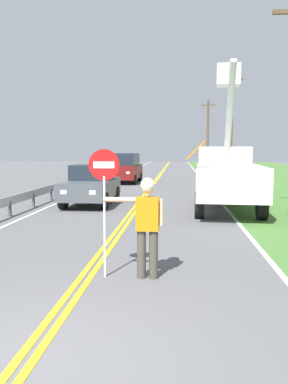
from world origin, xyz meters
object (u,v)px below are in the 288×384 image
Objects in this scene: stop_sign_paddle at (104,184)px; oncoming_suv_second at (126,168)px; utility_bucket_truck at (226,173)px; utility_pole_far at (208,133)px; flagger_worker at (147,221)px; oncoming_sedan_nearest at (91,185)px; utility_pole_mid at (231,123)px.

stop_sign_paddle is 0.50× the size of oncoming_suv_second.
utility_pole_far is at bearing 87.05° from utility_bucket_truck.
utility_bucket_truck is (2.48, 8.96, 0.37)m from flagger_worker.
flagger_worker is 1.02m from stop_sign_paddle.
oncoming_suv_second is at bearing -108.33° from utility_pole_far.
utility_bucket_truck is 1.67× the size of oncoming_sedan_nearest.
utility_pole_mid reaches higher than flagger_worker.
utility_pole_mid reaches higher than utility_pole_far.
utility_pole_mid is (7.99, 16.88, 3.68)m from oncoming_sedan_nearest.
stop_sign_paddle reaches higher than oncoming_sedan_nearest.
utility_pole_far is (5.01, 43.32, 2.72)m from stop_sign_paddle.
utility_pole_far reaches higher than oncoming_suv_second.
oncoming_sedan_nearest is at bearing -89.76° from oncoming_suv_second.
oncoming_suv_second is 0.54× the size of utility_pole_mid.
flagger_worker reaches higher than oncoming_sedan_nearest.
flagger_worker is at bearing -81.44° from oncoming_suv_second.
utility_bucket_truck is at bearing -92.95° from utility_pole_far.
flagger_worker is 0.44× the size of oncoming_sedan_nearest.
utility_bucket_truck is 5.64m from oncoming_sedan_nearest.
utility_bucket_truck is at bearing 70.08° from stop_sign_paddle.
oncoming_suv_second is at bearing 96.50° from stop_sign_paddle.
oncoming_suv_second is (-5.63, 12.02, -0.36)m from utility_bucket_truck.
utility_pole_far reaches higher than oncoming_sedan_nearest.
utility_bucket_truck is 0.82× the size of utility_pole_far.
oncoming_suv_second is (-0.05, 11.47, 0.23)m from oncoming_sedan_nearest.
stop_sign_paddle is 0.34× the size of utility_bucket_truck.
oncoming_sedan_nearest is at bearing -115.33° from utility_pole_mid.
utility_pole_mid is (2.40, 17.43, 3.09)m from utility_bucket_truck.
utility_bucket_truck is 17.86m from utility_pole_mid.
utility_pole_mid is at bearing 33.93° from oncoming_suv_second.
flagger_worker is 0.39× the size of oncoming_suv_second.
oncoming_sedan_nearest is (-3.11, 9.51, -0.21)m from flagger_worker.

